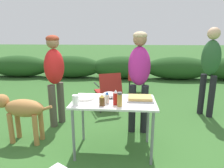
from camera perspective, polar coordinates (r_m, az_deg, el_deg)
ground_plane at (r=2.97m, az=0.49°, el=-18.43°), size 60.00×60.00×0.00m
shrub_hedge at (r=7.42m, az=3.15°, el=4.76°), size 14.40×0.90×0.82m
folding_table at (r=2.68m, az=0.52°, el=-6.35°), size 1.10×0.64×0.74m
food_tray at (r=2.68m, az=7.99°, el=-4.11°), size 0.35×0.25×0.06m
plate_stack at (r=2.75m, az=-7.68°, el=-3.92°), size 0.26×0.26×0.03m
mixing_bowl at (r=2.77m, az=-0.74°, el=-3.10°), size 0.21×0.21×0.08m
paper_cup_stack at (r=2.51m, az=-10.37°, el=-4.56°), size 0.08×0.08×0.13m
beer_bottle at (r=2.46m, az=-2.88°, el=-4.73°), size 0.07×0.07×0.14m
spice_jar at (r=2.42m, az=2.20°, el=-4.44°), size 0.06×0.06×0.18m
ketchup_bottle at (r=2.48m, az=1.05°, el=-3.87°), size 0.06×0.06×0.19m
mayo_bottle at (r=2.54m, az=-1.42°, el=-3.97°), size 0.06×0.06×0.15m
standing_person_in_olive_jacket at (r=3.28m, az=7.78°, el=4.00°), size 0.37×0.49×1.64m
standing_person_in_dark_puffer at (r=4.27m, az=26.26°, el=5.16°), size 0.44×0.46×1.73m
standing_person_in_navy_coat at (r=3.58m, az=-16.06°, el=3.35°), size 0.41×0.47×1.59m
dog at (r=3.28m, az=-24.53°, el=-6.78°), size 0.95×0.30×0.73m
camp_chair_green_behind_table at (r=5.52m, az=7.12°, el=2.08°), size 0.50×0.61×0.83m
camp_chair_near_hedge at (r=4.21m, az=-1.05°, el=-1.52°), size 0.65×0.72×0.83m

